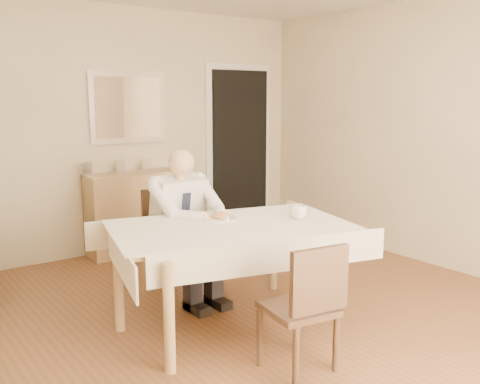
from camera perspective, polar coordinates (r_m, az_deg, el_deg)
room at (r=3.74m, az=3.19°, el=4.51°), size 5.00×5.02×2.60m
doorway at (r=6.66m, az=-0.06°, el=4.44°), size 0.96×0.07×2.10m
mirror at (r=5.88m, az=-11.85°, el=8.83°), size 0.86×0.04×0.76m
dining_table at (r=3.89m, az=-1.00°, el=-4.73°), size 1.96×1.44×0.75m
chair_far at (r=4.65m, az=-7.31°, el=-4.46°), size 0.46×0.46×0.89m
chair_near at (r=3.28m, az=7.12°, el=-11.62°), size 0.44×0.44×0.82m
seated_man at (r=4.37m, az=-5.53°, el=-2.80°), size 0.48×0.72×1.24m
plate at (r=4.03m, az=-2.14°, el=-2.84°), size 0.26×0.26×0.02m
food at (r=4.02m, az=-2.14°, el=-2.54°), size 0.14×0.14×0.06m
knife at (r=4.00m, az=-1.18°, el=-2.69°), size 0.01×0.13×0.01m
fork at (r=3.96m, az=-2.13°, el=-2.84°), size 0.01×0.13×0.01m
coffee_mug at (r=4.07m, az=6.28°, el=-2.15°), size 0.17×0.17×0.10m
sideboard at (r=5.87m, az=-10.85°, el=-2.11°), size 1.10×0.39×0.87m
photo_frame_left at (r=5.59m, az=-15.99°, el=2.33°), size 0.10×0.02×0.14m
photo_frame_center at (r=5.78m, az=-12.67°, el=2.71°), size 0.10×0.02×0.14m
photo_frame_right at (r=5.85m, az=-9.89°, el=2.91°), size 0.10×0.02×0.14m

